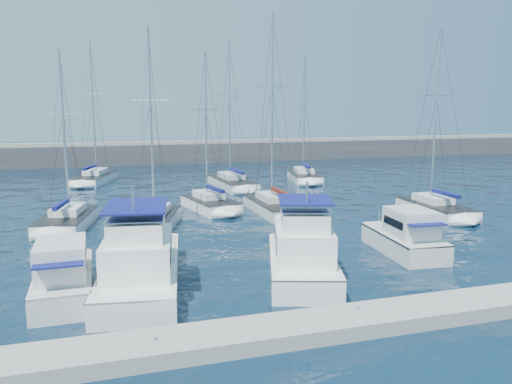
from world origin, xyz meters
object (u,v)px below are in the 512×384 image
object	(u,v)px
sailboat_mid_c	(210,204)
sailboat_back_a	(95,178)
sailboat_back_c	(304,176)
sailboat_mid_b	(152,222)
motor_yacht_port_outer	(63,278)
motor_yacht_stbd_inner	(302,257)
sailboat_mid_e	(435,208)
motor_yacht_stbd_outer	(406,238)
sailboat_mid_a	(67,221)
sailboat_back_b	(232,183)
motor_yacht_port_inner	(141,265)
sailboat_mid_d	(275,206)

from	to	relation	value
sailboat_mid_c	sailboat_back_a	distance (m)	21.51
sailboat_back_c	sailboat_mid_b	bearing A→B (deg)	-124.34
motor_yacht_port_outer	motor_yacht_stbd_inner	bearing A→B (deg)	-4.92
sailboat_mid_e	motor_yacht_stbd_outer	bearing A→B (deg)	-131.83
sailboat_mid_a	sailboat_mid_c	distance (m)	11.73
motor_yacht_stbd_outer	sailboat_mid_a	world-z (taller)	sailboat_mid_a
sailboat_mid_e	sailboat_back_a	size ratio (longest dim) A/B	0.94
sailboat_mid_a	sailboat_mid_e	xyz separation A→B (m)	(28.42, -4.04, 0.03)
sailboat_mid_a	sailboat_back_b	world-z (taller)	sailboat_back_b
motor_yacht_stbd_inner	sailboat_mid_b	size ratio (longest dim) A/B	0.60
motor_yacht_port_inner	sailboat_mid_c	distance (m)	18.77
motor_yacht_port_outer	sailboat_mid_c	size ratio (longest dim) A/B	0.50
sailboat_mid_d	sailboat_back_b	xyz separation A→B (m)	(-0.09, 13.88, -0.02)
motor_yacht_port_inner	sailboat_back_a	bearing A→B (deg)	102.64
motor_yacht_stbd_outer	sailboat_back_c	world-z (taller)	sailboat_back_c
sailboat_mid_a	sailboat_back_c	bearing A→B (deg)	44.34
sailboat_mid_e	sailboat_back_b	distance (m)	22.21
sailboat_back_a	motor_yacht_port_inner	bearing A→B (deg)	-67.78
motor_yacht_port_inner	sailboat_mid_c	size ratio (longest dim) A/B	0.80
motor_yacht_stbd_outer	sailboat_back_b	bearing A→B (deg)	102.71
sailboat_mid_e	motor_yacht_port_outer	bearing A→B (deg)	-156.93
motor_yacht_stbd_outer	sailboat_mid_d	distance (m)	13.90
sailboat_mid_b	sailboat_mid_e	size ratio (longest dim) A/B	0.95
sailboat_mid_b	sailboat_back_a	bearing A→B (deg)	116.98
motor_yacht_stbd_inner	sailboat_mid_e	distance (m)	19.68
motor_yacht_port_inner	sailboat_mid_a	world-z (taller)	sailboat_mid_a
sailboat_mid_e	sailboat_back_a	xyz separation A→B (m)	(-26.83, 26.48, 0.00)
motor_yacht_stbd_inner	sailboat_back_b	bearing A→B (deg)	100.15
sailboat_mid_b	sailboat_mid_d	size ratio (longest dim) A/B	0.88
sailboat_mid_e	sailboat_back_c	world-z (taller)	sailboat_mid_e
motor_yacht_stbd_outer	sailboat_mid_e	world-z (taller)	sailboat_mid_e
motor_yacht_stbd_outer	sailboat_mid_d	bearing A→B (deg)	110.13
motor_yacht_port_outer	motor_yacht_stbd_inner	distance (m)	11.47
sailboat_mid_d	sailboat_back_a	world-z (taller)	sailboat_mid_d
sailboat_mid_a	sailboat_back_b	distance (m)	21.59
motor_yacht_stbd_inner	sailboat_mid_c	xyz separation A→B (m)	(-0.95, 18.42, -0.61)
motor_yacht_port_inner	sailboat_mid_d	size ratio (longest dim) A/B	0.65
sailboat_mid_b	motor_yacht_port_outer	bearing A→B (deg)	-95.57
sailboat_mid_d	sailboat_back_b	world-z (taller)	sailboat_mid_d
sailboat_back_c	sailboat_mid_a	bearing A→B (deg)	-135.05
sailboat_mid_c	sailboat_back_c	bearing A→B (deg)	31.47
motor_yacht_port_inner	motor_yacht_stbd_inner	distance (m)	8.03
motor_yacht_port_outer	sailboat_back_c	bearing A→B (deg)	50.48
sailboat_mid_b	sailboat_back_b	xyz separation A→B (m)	(10.17, 16.58, 0.00)
motor_yacht_stbd_inner	sailboat_mid_e	size ratio (longest dim) A/B	0.57
sailboat_mid_a	sailboat_mid_d	bearing A→B (deg)	13.07
sailboat_mid_e	sailboat_mid_c	bearing A→B (deg)	159.50
sailboat_back_b	sailboat_mid_d	bearing A→B (deg)	-93.88
sailboat_mid_a	sailboat_mid_b	bearing A→B (deg)	-9.00
motor_yacht_port_inner	sailboat_mid_d	distance (m)	18.93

